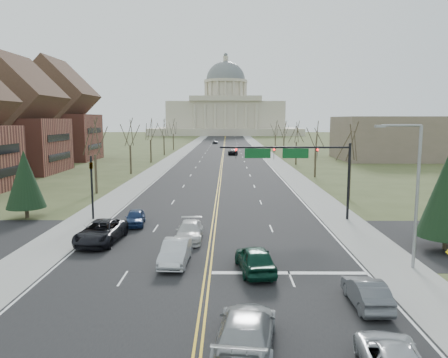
{
  "coord_description": "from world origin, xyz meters",
  "views": [
    {
      "loc": [
        1.21,
        -26.77,
        9.37
      ],
      "look_at": [
        0.84,
        19.69,
        3.0
      ],
      "focal_mm": 35.0,
      "sensor_mm": 36.0,
      "label": 1
    }
  ],
  "objects_px": {
    "car_nb_outer_lead": "(366,292)",
    "car_sb_inner_second": "(190,231)",
    "signal_mast": "(295,159)",
    "car_nb_inner_second": "(246,330)",
    "car_far_nb": "(233,152)",
    "car_sb_outer_second": "(135,218)",
    "street_light": "(413,187)",
    "car_nb_inner_lead": "(255,259)",
    "signal_left": "(92,180)",
    "car_far_sb": "(215,142)",
    "car_sb_inner_lead": "(176,252)",
    "car_sb_outer_lead": "(101,232)"
  },
  "relations": [
    {
      "from": "car_nb_inner_lead",
      "to": "car_far_sb",
      "type": "bearing_deg",
      "value": -95.11
    },
    {
      "from": "street_light",
      "to": "car_nb_inner_lead",
      "type": "bearing_deg",
      "value": -175.11
    },
    {
      "from": "signal_left",
      "to": "car_far_nb",
      "type": "xyz_separation_m",
      "value": [
        14.13,
        75.39,
        -2.97
      ]
    },
    {
      "from": "car_sb_outer_second",
      "to": "car_nb_inner_second",
      "type": "bearing_deg",
      "value": -73.7
    },
    {
      "from": "signal_left",
      "to": "car_nb_inner_lead",
      "type": "relative_size",
      "value": 1.22
    },
    {
      "from": "car_nb_inner_second",
      "to": "street_light",
      "type": "bearing_deg",
      "value": -129.68
    },
    {
      "from": "car_nb_inner_lead",
      "to": "car_sb_outer_lead",
      "type": "relative_size",
      "value": 0.82
    },
    {
      "from": "signal_left",
      "to": "car_nb_inner_second",
      "type": "relative_size",
      "value": 1.04
    },
    {
      "from": "street_light",
      "to": "car_sb_outer_second",
      "type": "xyz_separation_m",
      "value": [
        -19.74,
        11.12,
        -4.52
      ]
    },
    {
      "from": "car_sb_outer_lead",
      "to": "car_sb_outer_second",
      "type": "xyz_separation_m",
      "value": [
        1.45,
        5.5,
        -0.14
      ]
    },
    {
      "from": "car_sb_inner_lead",
      "to": "signal_left",
      "type": "bearing_deg",
      "value": 128.81
    },
    {
      "from": "street_light",
      "to": "car_nb_inner_lead",
      "type": "height_order",
      "value": "street_light"
    },
    {
      "from": "signal_mast",
      "to": "car_sb_inner_lead",
      "type": "bearing_deg",
      "value": -126.89
    },
    {
      "from": "car_sb_inner_lead",
      "to": "car_sb_outer_second",
      "type": "distance_m",
      "value": 11.48
    },
    {
      "from": "car_nb_outer_lead",
      "to": "car_sb_inner_lead",
      "type": "height_order",
      "value": "car_sb_inner_lead"
    },
    {
      "from": "car_sb_outer_second",
      "to": "car_far_nb",
      "type": "bearing_deg",
      "value": 76.28
    },
    {
      "from": "signal_left",
      "to": "car_sb_outer_lead",
      "type": "bearing_deg",
      "value": -68.88
    },
    {
      "from": "car_nb_inner_lead",
      "to": "car_nb_outer_lead",
      "type": "relative_size",
      "value": 1.15
    },
    {
      "from": "car_sb_inner_second",
      "to": "car_sb_outer_second",
      "type": "distance_m",
      "value": 7.15
    },
    {
      "from": "signal_left",
      "to": "car_far_nb",
      "type": "height_order",
      "value": "signal_left"
    },
    {
      "from": "signal_mast",
      "to": "car_sb_inner_second",
      "type": "xyz_separation_m",
      "value": [
        -9.18,
        -7.22,
        -5.03
      ]
    },
    {
      "from": "signal_mast",
      "to": "street_light",
      "type": "bearing_deg",
      "value": -68.59
    },
    {
      "from": "signal_left",
      "to": "car_nb_inner_second",
      "type": "distance_m",
      "value": 27.26
    },
    {
      "from": "signal_mast",
      "to": "car_far_nb",
      "type": "xyz_separation_m",
      "value": [
        -4.82,
        75.39,
        -5.01
      ]
    },
    {
      "from": "car_sb_outer_second",
      "to": "signal_mast",
      "type": "bearing_deg",
      "value": 2.7
    },
    {
      "from": "car_nb_inner_lead",
      "to": "car_sb_outer_lead",
      "type": "distance_m",
      "value": 13.08
    },
    {
      "from": "signal_mast",
      "to": "car_nb_inner_second",
      "type": "height_order",
      "value": "signal_mast"
    },
    {
      "from": "signal_left",
      "to": "car_sb_inner_lead",
      "type": "bearing_deg",
      "value": -53.87
    },
    {
      "from": "car_nb_outer_lead",
      "to": "car_sb_inner_second",
      "type": "bearing_deg",
      "value": -50.61
    },
    {
      "from": "signal_mast",
      "to": "car_far_nb",
      "type": "bearing_deg",
      "value": 93.66
    },
    {
      "from": "car_sb_inner_lead",
      "to": "car_far_sb",
      "type": "bearing_deg",
      "value": 93.27
    },
    {
      "from": "signal_mast",
      "to": "car_nb_inner_second",
      "type": "relative_size",
      "value": 2.09
    },
    {
      "from": "car_nb_outer_lead",
      "to": "car_nb_inner_second",
      "type": "height_order",
      "value": "car_nb_inner_second"
    },
    {
      "from": "car_sb_outer_lead",
      "to": "car_sb_inner_second",
      "type": "xyz_separation_m",
      "value": [
        6.72,
        0.66,
        -0.12
      ]
    },
    {
      "from": "car_nb_outer_lead",
      "to": "car_sb_inner_second",
      "type": "distance_m",
      "value": 15.58
    },
    {
      "from": "car_sb_inner_lead",
      "to": "car_far_nb",
      "type": "distance_m",
      "value": 88.32
    },
    {
      "from": "car_nb_inner_second",
      "to": "car_sb_inner_second",
      "type": "distance_m",
      "value": 16.73
    },
    {
      "from": "car_sb_outer_lead",
      "to": "car_far_nb",
      "type": "height_order",
      "value": "car_sb_outer_lead"
    },
    {
      "from": "car_sb_inner_second",
      "to": "car_nb_inner_second",
      "type": "bearing_deg",
      "value": -77.6
    },
    {
      "from": "car_sb_outer_second",
      "to": "car_far_nb",
      "type": "distance_m",
      "value": 78.37
    },
    {
      "from": "car_sb_inner_lead",
      "to": "street_light",
      "type": "bearing_deg",
      "value": -0.02
    },
    {
      "from": "car_nb_outer_lead",
      "to": "car_sb_outer_lead",
      "type": "bearing_deg",
      "value": -34.52
    },
    {
      "from": "signal_mast",
      "to": "street_light",
      "type": "height_order",
      "value": "street_light"
    },
    {
      "from": "street_light",
      "to": "car_far_sb",
      "type": "xyz_separation_m",
      "value": [
        -16.35,
        141.53,
        -4.38
      ]
    },
    {
      "from": "signal_mast",
      "to": "car_far_nb",
      "type": "distance_m",
      "value": 75.71
    },
    {
      "from": "signal_left",
      "to": "car_nb_outer_lead",
      "type": "relative_size",
      "value": 1.4
    },
    {
      "from": "signal_mast",
      "to": "car_nb_outer_lead",
      "type": "xyz_separation_m",
      "value": [
        0.78,
        -19.2,
        -5.04
      ]
    },
    {
      "from": "signal_mast",
      "to": "signal_left",
      "type": "relative_size",
      "value": 2.02
    },
    {
      "from": "car_nb_outer_lead",
      "to": "car_far_nb",
      "type": "distance_m",
      "value": 94.76
    },
    {
      "from": "car_sb_inner_lead",
      "to": "car_far_nb",
      "type": "relative_size",
      "value": 0.89
    }
  ]
}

